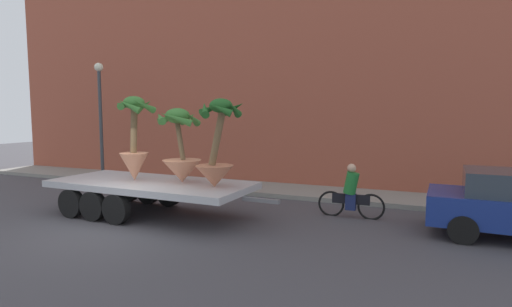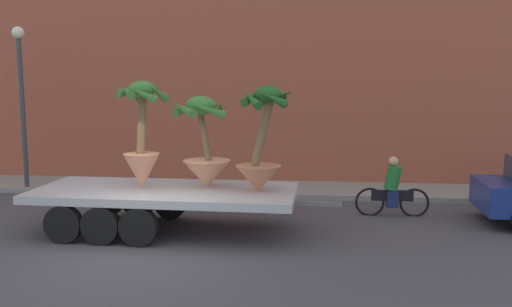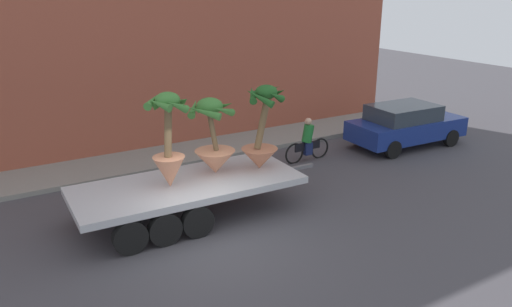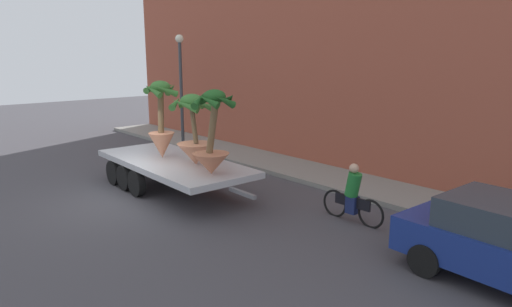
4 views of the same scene
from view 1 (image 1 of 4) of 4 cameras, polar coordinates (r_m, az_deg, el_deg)
name	(u,v)px [view 1 (image 1 of 4)]	position (r m, az deg, el deg)	size (l,w,h in m)	color
ground_plane	(113,228)	(10.95, -19.61, -9.96)	(60.00, 60.00, 0.00)	#423F44
sidewalk	(225,186)	(15.84, -4.48, -4.56)	(24.00, 2.20, 0.15)	gray
building_facade	(242,72)	(17.20, -1.93, 11.52)	(24.00, 1.20, 9.27)	#9E4C38
flatbed_trailer	(144,188)	(11.99, -15.57, -4.72)	(6.85, 2.59, 0.98)	#B7BABF
potted_palm_rear	(217,153)	(10.43, -5.61, 0.08)	(1.32, 1.27, 2.29)	#C17251
potted_palm_middle	(181,153)	(11.36, -10.64, 0.10)	(1.40, 1.37, 2.06)	tan
potted_palm_front	(134,144)	(11.91, -16.86, 1.25)	(1.15, 1.10, 2.40)	tan
cyclist	(351,194)	(11.54, 13.31, -5.58)	(1.84, 0.35, 1.54)	black
street_lamp	(100,105)	(18.13, -21.20, 6.39)	(0.36, 0.36, 4.83)	#383D42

